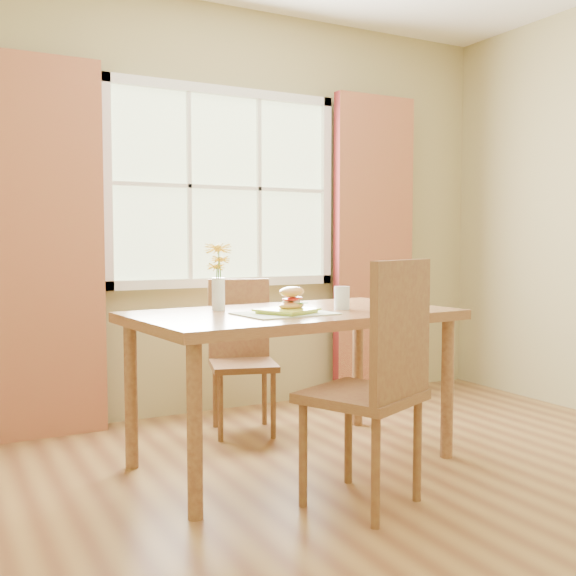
{
  "coord_description": "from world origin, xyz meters",
  "views": [
    {
      "loc": [
        -1.75,
        -2.31,
        1.15
      ],
      "look_at": [
        -0.17,
        0.64,
        0.91
      ],
      "focal_mm": 42.0,
      "sensor_mm": 36.0,
      "label": 1
    }
  ],
  "objects_px": {
    "chair_near": "(380,374)",
    "croissant_sandwich": "(292,298)",
    "dining_table": "(293,327)",
    "flower_vase": "(218,270)",
    "chair_far": "(241,348)",
    "water_glass": "(342,298)"
  },
  "relations": [
    {
      "from": "chair_near",
      "to": "croissant_sandwich",
      "type": "bearing_deg",
      "value": 75.63
    },
    {
      "from": "dining_table",
      "to": "chair_near",
      "type": "distance_m",
      "value": 0.72
    },
    {
      "from": "croissant_sandwich",
      "to": "flower_vase",
      "type": "xyz_separation_m",
      "value": [
        -0.26,
        0.31,
        0.13
      ]
    },
    {
      "from": "croissant_sandwich",
      "to": "dining_table",
      "type": "bearing_deg",
      "value": 33.74
    },
    {
      "from": "dining_table",
      "to": "flower_vase",
      "type": "bearing_deg",
      "value": 143.56
    },
    {
      "from": "chair_far",
      "to": "water_glass",
      "type": "height_order",
      "value": "same"
    },
    {
      "from": "dining_table",
      "to": "flower_vase",
      "type": "xyz_separation_m",
      "value": [
        -0.33,
        0.2,
        0.29
      ]
    },
    {
      "from": "chair_near",
      "to": "water_glass",
      "type": "distance_m",
      "value": 0.73
    },
    {
      "from": "water_glass",
      "to": "croissant_sandwich",
      "type": "bearing_deg",
      "value": -171.2
    },
    {
      "from": "chair_far",
      "to": "water_glass",
      "type": "xyz_separation_m",
      "value": [
        0.24,
        -0.75,
        0.35
      ]
    },
    {
      "from": "croissant_sandwich",
      "to": "flower_vase",
      "type": "distance_m",
      "value": 0.42
    },
    {
      "from": "flower_vase",
      "to": "chair_near",
      "type": "bearing_deg",
      "value": -68.09
    },
    {
      "from": "croissant_sandwich",
      "to": "water_glass",
      "type": "distance_m",
      "value": 0.33
    },
    {
      "from": "croissant_sandwich",
      "to": "water_glass",
      "type": "xyz_separation_m",
      "value": [
        0.32,
        0.05,
        -0.02
      ]
    },
    {
      "from": "chair_far",
      "to": "water_glass",
      "type": "bearing_deg",
      "value": -56.06
    },
    {
      "from": "chair_near",
      "to": "water_glass",
      "type": "relative_size",
      "value": 8.83
    },
    {
      "from": "chair_far",
      "to": "flower_vase",
      "type": "height_order",
      "value": "flower_vase"
    },
    {
      "from": "chair_near",
      "to": "water_glass",
      "type": "xyz_separation_m",
      "value": [
        0.22,
        0.65,
        0.26
      ]
    },
    {
      "from": "chair_near",
      "to": "water_glass",
      "type": "bearing_deg",
      "value": 47.06
    },
    {
      "from": "croissant_sandwich",
      "to": "flower_vase",
      "type": "height_order",
      "value": "flower_vase"
    },
    {
      "from": "croissant_sandwich",
      "to": "water_glass",
      "type": "relative_size",
      "value": 1.54
    },
    {
      "from": "flower_vase",
      "to": "dining_table",
      "type": "bearing_deg",
      "value": -31.55
    }
  ]
}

